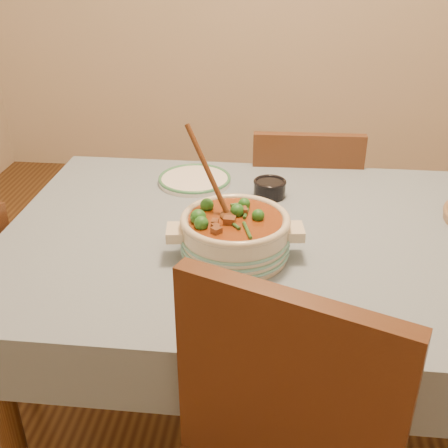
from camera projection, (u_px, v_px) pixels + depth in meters
name	position (u px, v px, depth m)	size (l,w,h in m)	color
floor	(277.00, 420.00, 2.00)	(4.50, 4.50, 0.00)	#432613
dining_table	(286.00, 261.00, 1.68)	(1.68, 1.08, 0.76)	brown
stew_casserole	(235.00, 232.00, 1.50)	(0.37, 0.32, 0.35)	beige
white_plate	(195.00, 179.00, 1.96)	(0.30, 0.30, 0.02)	white
condiment_bowl	(270.00, 187.00, 1.85)	(0.13, 0.13, 0.06)	black
chair_far	(302.00, 214.00, 2.31)	(0.43, 0.43, 0.88)	#59311B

